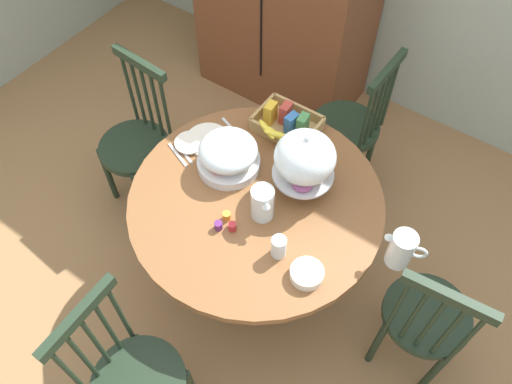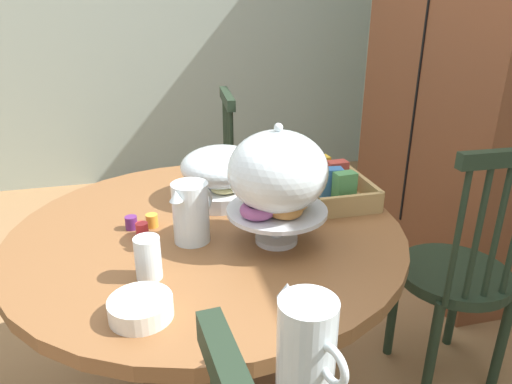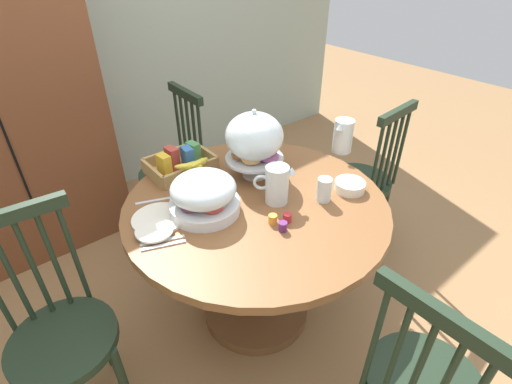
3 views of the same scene
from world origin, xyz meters
name	(u,v)px [view 3 (image 3 of 3)]	position (x,y,z in m)	size (l,w,h in m)	color
ground_plane	(259,326)	(0.00, 0.00, 0.00)	(10.00, 10.00, 0.00)	#997047
wall_back	(80,13)	(0.00, 1.83, 1.30)	(4.80, 0.06, 2.60)	#9EAD9E
dining_table	(256,239)	(0.05, 0.09, 0.52)	(1.17, 1.17, 0.74)	brown
windsor_chair_near_window	(362,183)	(0.94, 0.14, 0.45)	(0.40, 0.40, 0.97)	#1E2D1E
windsor_chair_by_cabinet	(174,173)	(0.10, 0.98, 0.45)	(0.40, 0.40, 0.97)	#1E2D1E
windsor_chair_facing_door	(62,336)	(-0.83, 0.18, 0.45)	(0.40, 0.40, 0.97)	#1E2D1E
pastry_stand_with_dome	(254,139)	(0.19, 0.27, 0.94)	(0.28, 0.28, 0.34)	silver
fruit_platter_covered	(204,195)	(-0.16, 0.17, 0.83)	(0.30, 0.30, 0.18)	silver
orange_juice_pitcher	(343,137)	(0.72, 0.16, 0.82)	(0.18, 0.10, 0.18)	silver
milk_pitcher	(277,186)	(0.12, 0.04, 0.82)	(0.15, 0.14, 0.18)	silver
cereal_basket	(182,163)	(-0.07, 0.52, 0.79)	(0.32, 0.30, 0.12)	tan
china_plate_large	(158,219)	(-0.35, 0.24, 0.75)	(0.22, 0.22, 0.01)	white
china_plate_small	(154,231)	(-0.40, 0.17, 0.76)	(0.15, 0.15, 0.01)	white
cereal_bowl	(350,186)	(0.44, -0.11, 0.76)	(0.14, 0.14, 0.04)	white
drinking_glass	(324,190)	(0.29, -0.09, 0.80)	(0.06, 0.06, 0.11)	silver
jam_jar_strawberry	(287,218)	(0.06, -0.10, 0.76)	(0.04, 0.04, 0.04)	#B7282D
jam_jar_apricot	(273,219)	(0.01, -0.07, 0.76)	(0.04, 0.04, 0.04)	orange
jam_jar_grape	(283,226)	(0.01, -0.13, 0.76)	(0.04, 0.04, 0.04)	#5B2366
table_knife	(163,240)	(-0.40, 0.11, 0.74)	(0.17, 0.01, 0.01)	silver
dinner_fork	(163,245)	(-0.41, 0.09, 0.74)	(0.17, 0.01, 0.01)	silver
soup_spoon	(155,201)	(-0.30, 0.37, 0.74)	(0.17, 0.01, 0.01)	silver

